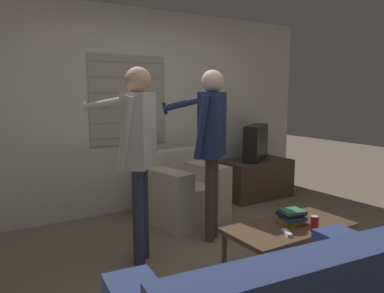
# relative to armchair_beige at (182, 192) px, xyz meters

# --- Properties ---
(ground_plane) EXTENTS (16.00, 16.00, 0.00)m
(ground_plane) POSITION_rel_armchair_beige_xyz_m (-0.20, -1.35, -0.34)
(ground_plane) COLOR #7F705B
(wall_back) EXTENTS (5.20, 0.08, 2.55)m
(wall_back) POSITION_rel_armchair_beige_xyz_m (-0.20, 0.68, 0.94)
(wall_back) COLOR silver
(wall_back) RESTS_ON ground_plane
(armchair_beige) EXTENTS (0.95, 0.92, 0.81)m
(armchair_beige) POSITION_rel_armchair_beige_xyz_m (0.00, 0.00, 0.00)
(armchair_beige) COLOR beige
(armchair_beige) RESTS_ON ground_plane
(coffee_table) EXTENTS (1.08, 0.54, 0.42)m
(coffee_table) POSITION_rel_armchair_beige_xyz_m (0.07, -1.66, 0.04)
(coffee_table) COLOR brown
(coffee_table) RESTS_ON ground_plane
(tv_stand) EXTENTS (1.00, 0.59, 0.55)m
(tv_stand) POSITION_rel_armchair_beige_xyz_m (1.40, 0.28, -0.07)
(tv_stand) COLOR #4C3D2D
(tv_stand) RESTS_ON ground_plane
(tv) EXTENTS (0.68, 0.56, 0.50)m
(tv) POSITION_rel_armchair_beige_xyz_m (1.40, 0.28, 0.46)
(tv) COLOR black
(tv) RESTS_ON tv_stand
(person_left_standing) EXTENTS (0.53, 0.80, 1.73)m
(person_left_standing) POSITION_rel_armchair_beige_xyz_m (-0.89, -0.77, 0.76)
(person_left_standing) COLOR #33384C
(person_left_standing) RESTS_ON ground_plane
(person_right_standing) EXTENTS (0.47, 0.82, 1.74)m
(person_right_standing) POSITION_rel_armchair_beige_xyz_m (-0.05, -0.68, 0.76)
(person_right_standing) COLOR #4C4233
(person_right_standing) RESTS_ON ground_plane
(book_stack) EXTENTS (0.23, 0.21, 0.12)m
(book_stack) POSITION_rel_armchair_beige_xyz_m (0.12, -1.64, 0.15)
(book_stack) COLOR gold
(book_stack) RESTS_ON coffee_table
(soda_can) EXTENTS (0.07, 0.07, 0.13)m
(soda_can) POSITION_rel_armchair_beige_xyz_m (0.13, -1.86, 0.15)
(soda_can) COLOR red
(soda_can) RESTS_ON coffee_table
(spare_remote) EXTENTS (0.09, 0.14, 0.02)m
(spare_remote) POSITION_rel_armchair_beige_xyz_m (-0.10, -1.79, 0.10)
(spare_remote) COLOR white
(spare_remote) RESTS_ON coffee_table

